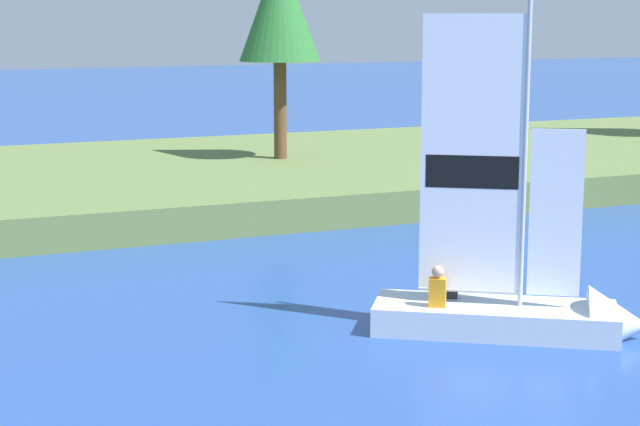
% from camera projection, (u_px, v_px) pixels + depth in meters
% --- Properties ---
extents(shore_bank, '(80.00, 13.63, 0.84)m').
position_uv_depth(shore_bank, '(148.00, 181.00, 31.39)').
color(shore_bank, '#5B703D').
rests_on(shore_bank, ground).
extents(shoreline_tree_centre, '(2.44, 2.44, 6.28)m').
position_uv_depth(shoreline_tree_centre, '(280.00, 7.00, 32.27)').
color(shoreline_tree_centre, brown).
rests_on(shoreline_tree_centre, shore_bank).
extents(sailboat, '(4.45, 3.57, 6.30)m').
position_uv_depth(sailboat, '(535.00, 308.00, 17.79)').
color(sailboat, silver).
rests_on(sailboat, ground).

